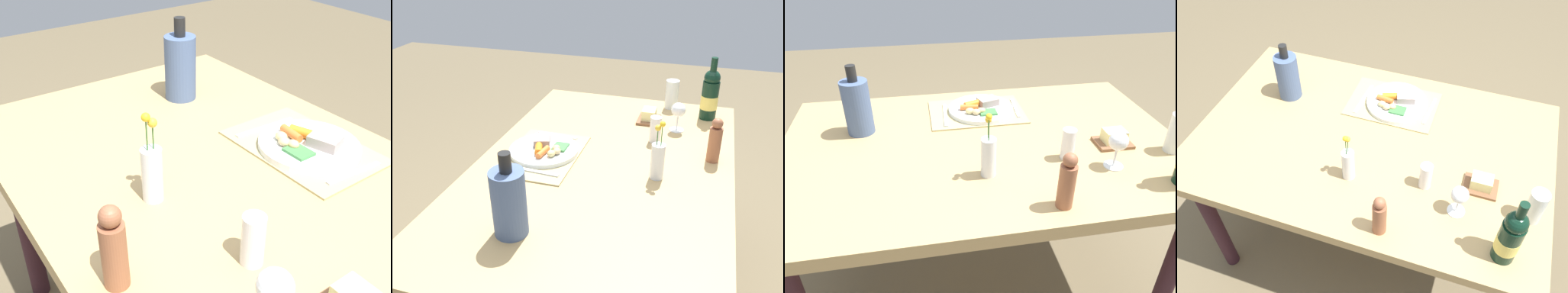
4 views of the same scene
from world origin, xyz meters
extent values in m
plane|color=brown|center=(0.00, 0.00, 0.00)|extent=(8.00, 8.00, 0.00)
cube|color=tan|center=(0.00, 0.00, 0.73)|extent=(1.50, 0.97, 0.05)
cylinder|color=#331A22|center=(-0.65, -0.38, 0.35)|extent=(0.07, 0.07, 0.71)
cylinder|color=#331A22|center=(0.65, -0.38, 0.35)|extent=(0.07, 0.07, 0.71)
cylinder|color=#331A22|center=(-0.65, 0.38, 0.35)|extent=(0.07, 0.07, 0.71)
cube|color=tan|center=(-0.02, -0.25, 0.76)|extent=(0.40, 0.28, 0.01)
cylinder|color=white|center=(-0.04, -0.25, 0.77)|extent=(0.28, 0.28, 0.02)
cube|color=gray|center=(-0.07, -0.28, 0.79)|extent=(0.10, 0.09, 0.03)
cylinder|color=orange|center=(0.00, -0.26, 0.79)|extent=(0.07, 0.05, 0.03)
cylinder|color=orange|center=(0.01, -0.24, 0.79)|extent=(0.08, 0.03, 0.02)
ellipsoid|color=#D8B274|center=(-0.03, -0.20, 0.79)|extent=(0.03, 0.03, 0.02)
ellipsoid|color=tan|center=(-0.01, -0.19, 0.79)|extent=(0.04, 0.03, 0.02)
ellipsoid|color=#D5C277|center=(0.02, -0.20, 0.79)|extent=(0.04, 0.03, 0.02)
cube|color=#418242|center=(-0.06, -0.19, 0.78)|extent=(0.07, 0.06, 0.01)
cube|color=silver|center=(-0.19, -0.25, 0.76)|extent=(0.03, 0.18, 0.00)
cube|color=silver|center=(0.12, -0.24, 0.76)|extent=(0.03, 0.21, 0.00)
cylinder|color=#985A3C|center=(-0.17, 0.40, 0.83)|extent=(0.05, 0.05, 0.14)
sphere|color=#985A3C|center=(-0.17, 0.40, 0.92)|extent=(0.04, 0.04, 0.04)
cylinder|color=silver|center=(0.02, 0.21, 0.82)|extent=(0.05, 0.05, 0.13)
cylinder|color=#3F7233|center=(0.02, 0.20, 0.86)|extent=(0.00, 0.00, 0.20)
sphere|color=yellow|center=(0.02, 0.20, 0.96)|extent=(0.02, 0.02, 0.02)
cylinder|color=#3F7233|center=(0.02, 0.22, 0.86)|extent=(0.00, 0.00, 0.22)
sphere|color=yellow|center=(0.02, 0.22, 0.97)|extent=(0.02, 0.02, 0.02)
cylinder|color=white|center=(-0.27, 0.16, 0.81)|extent=(0.05, 0.05, 0.11)
cylinder|color=#ACD0CB|center=(-0.67, 0.18, 0.80)|extent=(0.06, 0.06, 0.08)
cylinder|color=white|center=(-0.41, 0.24, 0.76)|extent=(0.07, 0.07, 0.00)
cylinder|color=white|center=(-0.41, 0.24, 0.79)|extent=(0.01, 0.01, 0.07)
sphere|color=white|center=(-0.41, 0.24, 0.86)|extent=(0.06, 0.06, 0.06)
cube|color=brown|center=(-0.48, 0.10, 0.76)|extent=(0.13, 0.10, 0.01)
cube|color=beige|center=(-0.48, 0.10, 0.79)|extent=(0.08, 0.06, 0.05)
cylinder|color=#485D86|center=(0.46, -0.16, 0.86)|extent=(0.10, 0.10, 0.21)
cylinder|color=black|center=(0.46, -0.16, 1.00)|extent=(0.04, 0.04, 0.06)
camera|label=1|loc=(-0.77, 0.65, 1.43)|focal=43.41mm
camera|label=2|loc=(1.37, 0.35, 1.58)|focal=39.27mm
camera|label=3|loc=(0.22, 1.18, 1.47)|focal=34.14mm
camera|label=4|loc=(-0.40, 1.14, 2.02)|focal=38.01mm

